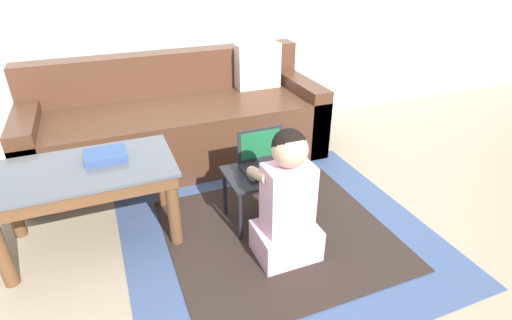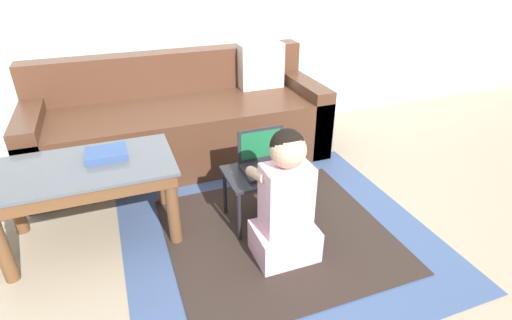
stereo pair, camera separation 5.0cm
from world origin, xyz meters
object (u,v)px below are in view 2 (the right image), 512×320
Objects in this scene: laptop at (265,163)px; computer_mouse at (303,165)px; couch at (183,124)px; person_seated at (286,203)px; book_on_table at (106,154)px; coffee_table at (85,178)px; laptop_desk at (267,178)px.

laptop is 0.22m from computer_mouse.
person_seated is (0.26, -1.35, 0.05)m from couch.
couch is at bearing 116.14° from computer_mouse.
coffee_table is at bearing -155.08° from book_on_table.
computer_mouse is at bearing -19.10° from laptop.
book_on_table reaches higher than laptop_desk.
person_seated is at bearing -79.00° from couch.
laptop_desk is 4.60× the size of computer_mouse.
person_seated is (0.96, -0.53, -0.05)m from coffee_table.
couch is at bearing 53.28° from book_on_table.
coffee_table is 8.84× the size of computer_mouse.
couch is at bearing 101.00° from person_seated.
laptop is at bearing -72.72° from couch.
person_seated is 3.40× the size of book_on_table.
coffee_table is at bearing -130.32° from couch.
computer_mouse is at bearing -63.86° from couch.
laptop_desk is 2.23× the size of book_on_table.
coffee_table reaches higher than computer_mouse.
couch is 20.24× the size of computer_mouse.
computer_mouse is at bearing 50.69° from person_seated.
computer_mouse is at bearing -10.67° from coffee_table.
person_seated is at bearing -96.27° from laptop_desk.
laptop_desk is 0.09m from laptop.
laptop_desk is (0.30, -1.01, 0.00)m from couch.
laptop_desk is at bearing -15.97° from book_on_table.
laptop_desk is 1.72× the size of laptop.
laptop is at bearing 83.97° from person_seated.
couch reaches higher than computer_mouse.
couch is 1.02m from laptop.
coffee_table is 1.02m from laptop_desk.
laptop_desk is at bearing -10.71° from coffee_table.
laptop_desk is 0.92m from book_on_table.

